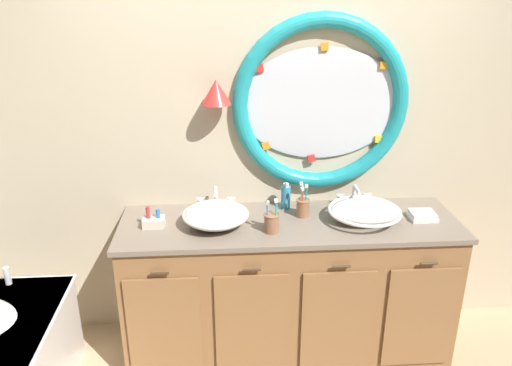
% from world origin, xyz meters
% --- Properties ---
extents(back_wall_assembly, '(6.40, 0.26, 2.60)m').
position_xyz_m(back_wall_assembly, '(0.03, 0.58, 1.32)').
color(back_wall_assembly, beige).
rests_on(back_wall_assembly, ground_plane).
extents(vanity_counter, '(1.99, 0.62, 0.89)m').
position_xyz_m(vanity_counter, '(0.12, 0.26, 0.45)').
color(vanity_counter, olive).
rests_on(vanity_counter, ground_plane).
extents(sink_basin_left, '(0.38, 0.38, 0.13)m').
position_xyz_m(sink_basin_left, '(-0.31, 0.23, 0.96)').
color(sink_basin_left, white).
rests_on(sink_basin_left, vanity_counter).
extents(sink_basin_right, '(0.43, 0.43, 0.12)m').
position_xyz_m(sink_basin_right, '(0.55, 0.23, 0.96)').
color(sink_basin_right, white).
rests_on(sink_basin_right, vanity_counter).
extents(faucet_set_left, '(0.24, 0.14, 0.15)m').
position_xyz_m(faucet_set_left, '(-0.31, 0.47, 0.95)').
color(faucet_set_left, silver).
rests_on(faucet_set_left, vanity_counter).
extents(faucet_set_right, '(0.23, 0.14, 0.13)m').
position_xyz_m(faucet_set_right, '(0.55, 0.47, 0.95)').
color(faucet_set_right, silver).
rests_on(faucet_set_right, vanity_counter).
extents(toothbrush_holder_left, '(0.09, 0.09, 0.20)m').
position_xyz_m(toothbrush_holder_left, '(-0.00, 0.13, 0.95)').
color(toothbrush_holder_left, '#996647').
rests_on(toothbrush_holder_left, vanity_counter).
extents(toothbrush_holder_right, '(0.08, 0.08, 0.22)m').
position_xyz_m(toothbrush_holder_right, '(0.21, 0.32, 0.95)').
color(toothbrush_holder_right, '#996647').
rests_on(toothbrush_holder_right, vanity_counter).
extents(soap_dispenser, '(0.06, 0.07, 0.17)m').
position_xyz_m(soap_dispenser, '(0.12, 0.45, 0.97)').
color(soap_dispenser, '#388EBC').
rests_on(soap_dispenser, vanity_counter).
extents(folded_hand_towel, '(0.15, 0.13, 0.04)m').
position_xyz_m(folded_hand_towel, '(0.91, 0.24, 0.91)').
color(folded_hand_towel, white).
rests_on(folded_hand_towel, vanity_counter).
extents(toiletry_basket, '(0.12, 0.09, 0.12)m').
position_xyz_m(toiletry_basket, '(-0.67, 0.24, 0.93)').
color(toiletry_basket, beige).
rests_on(toiletry_basket, vanity_counter).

